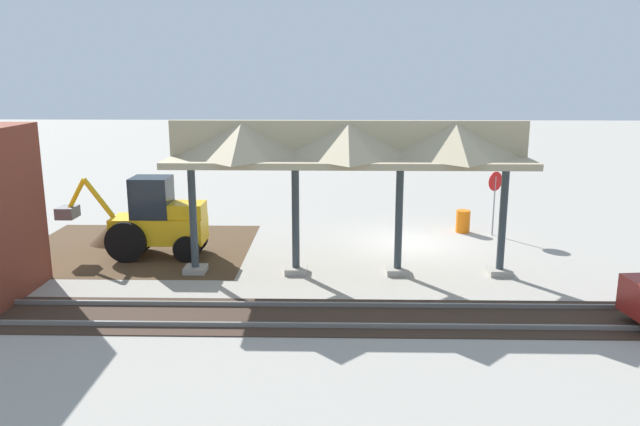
# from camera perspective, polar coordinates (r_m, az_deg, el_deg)

# --- Properties ---
(ground_plane) EXTENTS (120.00, 120.00, 0.00)m
(ground_plane) POSITION_cam_1_polar(r_m,az_deg,el_deg) (23.91, 8.43, -2.73)
(ground_plane) COLOR #9E998E
(dirt_work_zone) EXTENTS (8.21, 7.00, 0.01)m
(dirt_work_zone) POSITION_cam_1_polar(r_m,az_deg,el_deg) (23.90, -16.32, -3.12)
(dirt_work_zone) COLOR #4C3823
(dirt_work_zone) RESTS_ON ground
(platform_canopy) EXTENTS (10.99, 3.20, 4.90)m
(platform_canopy) POSITION_cam_1_polar(r_m,az_deg,el_deg) (19.30, 2.56, 6.23)
(platform_canopy) COLOR #9E998E
(platform_canopy) RESTS_ON ground
(rail_tracks) EXTENTS (60.00, 2.58, 0.15)m
(rail_tracks) POSITION_cam_1_polar(r_m,az_deg,el_deg) (16.99, 11.50, -9.35)
(rail_tracks) COLOR slate
(rail_tracks) RESTS_ON ground
(stop_sign) EXTENTS (0.63, 0.47, 2.55)m
(stop_sign) POSITION_cam_1_polar(r_m,az_deg,el_deg) (25.32, 15.70, 2.08)
(stop_sign) COLOR gray
(stop_sign) RESTS_ON ground
(backhoe) EXTENTS (5.10, 1.73, 2.82)m
(backhoe) POSITION_cam_1_polar(r_m,az_deg,el_deg) (22.46, -14.87, -0.70)
(backhoe) COLOR #EAB214
(backhoe) RESTS_ON ground
(dirt_mound) EXTENTS (4.02, 4.02, 1.76)m
(dirt_mound) POSITION_cam_1_polar(r_m,az_deg,el_deg) (25.09, -18.11, -2.50)
(dirt_mound) COLOR #4C3823
(dirt_mound) RESTS_ON ground
(traffic_barrel) EXTENTS (0.56, 0.56, 0.90)m
(traffic_barrel) POSITION_cam_1_polar(r_m,az_deg,el_deg) (25.78, 12.94, -0.74)
(traffic_barrel) COLOR orange
(traffic_barrel) RESTS_ON ground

